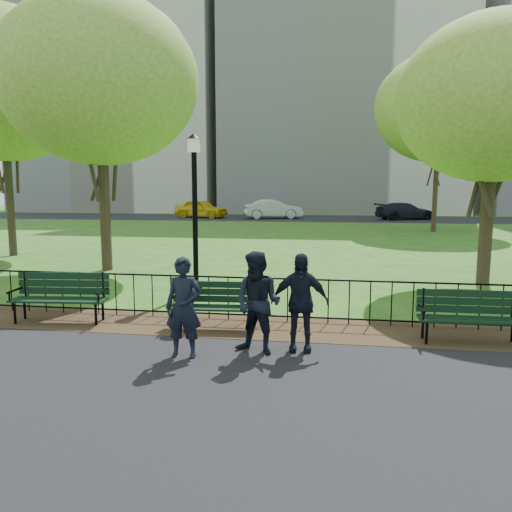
% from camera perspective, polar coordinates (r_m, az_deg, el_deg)
% --- Properties ---
extents(ground, '(120.00, 120.00, 0.00)m').
position_cam_1_polar(ground, '(8.22, -1.98, -11.11)').
color(ground, '#215B18').
extents(asphalt_path, '(60.00, 9.20, 0.01)m').
position_cam_1_polar(asphalt_path, '(5.22, -9.67, -23.04)').
color(asphalt_path, black).
rests_on(asphalt_path, ground).
extents(dirt_strip, '(60.00, 1.60, 0.01)m').
position_cam_1_polar(dirt_strip, '(9.62, -0.28, -8.15)').
color(dirt_strip, '#332415').
rests_on(dirt_strip, ground).
extents(far_street, '(70.00, 9.00, 0.01)m').
position_cam_1_polar(far_street, '(42.73, 6.94, 4.30)').
color(far_street, black).
rests_on(far_street, ground).
extents(iron_fence, '(24.06, 0.06, 1.00)m').
position_cam_1_polar(iron_fence, '(9.98, 0.18, -4.69)').
color(iron_fence, black).
rests_on(iron_fence, ground).
extents(apartment_west, '(22.00, 15.00, 26.00)m').
position_cam_1_polar(apartment_west, '(61.25, -14.43, 17.40)').
color(apartment_west, beige).
rests_on(apartment_west, ground).
extents(apartment_mid, '(24.00, 15.00, 30.00)m').
position_cam_1_polar(apartment_mid, '(56.97, 9.85, 20.32)').
color(apartment_mid, beige).
rests_on(apartment_mid, ground).
extents(park_bench_main, '(1.73, 0.64, 0.96)m').
position_cam_1_polar(park_bench_main, '(9.45, -6.26, -4.79)').
color(park_bench_main, black).
rests_on(park_bench_main, ground).
extents(park_bench_left_a, '(1.91, 0.75, 1.06)m').
position_cam_1_polar(park_bench_left_a, '(10.67, -21.40, -3.83)').
color(park_bench_left_a, black).
rests_on(park_bench_left_a, ground).
extents(park_bench_right_a, '(1.73, 0.57, 0.98)m').
position_cam_1_polar(park_bench_right_a, '(9.38, 23.19, -5.79)').
color(park_bench_right_a, black).
rests_on(park_bench_right_a, ground).
extents(lamppost, '(0.36, 0.36, 3.97)m').
position_cam_1_polar(lamppost, '(12.54, -7.00, 5.51)').
color(lamppost, black).
rests_on(lamppost, ground).
extents(tree_near_w, '(6.11, 6.11, 8.52)m').
position_cam_1_polar(tree_near_w, '(16.99, -17.45, 18.55)').
color(tree_near_w, '#2D2116').
rests_on(tree_near_w, ground).
extents(tree_near_e, '(5.13, 5.13, 7.15)m').
position_cam_1_polar(tree_near_e, '(15.12, 25.57, 15.84)').
color(tree_near_e, '#2D2116').
rests_on(tree_near_e, ground).
extents(tree_mid_w, '(6.67, 6.67, 9.29)m').
position_cam_1_polar(tree_mid_w, '(21.93, -27.02, 17.00)').
color(tree_mid_w, '#2D2116').
rests_on(tree_mid_w, ground).
extents(tree_far_e, '(7.48, 7.48, 10.43)m').
position_cam_1_polar(tree_far_e, '(32.10, 20.22, 15.64)').
color(tree_far_e, '#2D2116').
rests_on(tree_far_e, ground).
extents(person_left, '(0.59, 0.40, 1.59)m').
position_cam_1_polar(person_left, '(7.91, -8.26, -5.85)').
color(person_left, black).
rests_on(person_left, asphalt_path).
extents(person_mid, '(0.89, 0.65, 1.65)m').
position_cam_1_polar(person_mid, '(7.99, 0.23, -5.39)').
color(person_mid, black).
rests_on(person_mid, asphalt_path).
extents(person_right, '(0.97, 0.44, 1.61)m').
position_cam_1_polar(person_right, '(8.16, 5.03, -5.28)').
color(person_right, black).
rests_on(person_right, asphalt_path).
extents(taxi, '(4.91, 2.94, 1.57)m').
position_cam_1_polar(taxi, '(43.41, -6.29, 5.41)').
color(taxi, gold).
rests_on(taxi, far_street).
extents(sedan_silver, '(5.15, 3.02, 1.60)m').
position_cam_1_polar(sedan_silver, '(42.01, 1.93, 5.39)').
color(sedan_silver, '#B4B6BC').
rests_on(sedan_silver, far_street).
extents(sedan_dark, '(5.11, 3.34, 1.38)m').
position_cam_1_polar(sedan_dark, '(42.39, 16.65, 4.93)').
color(sedan_dark, black).
rests_on(sedan_dark, far_street).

